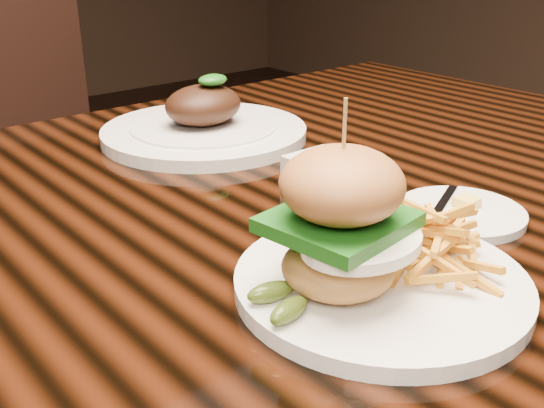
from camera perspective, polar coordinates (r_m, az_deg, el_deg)
dining_table at (r=0.78m, az=-6.47°, el=-4.95°), size 1.60×0.90×0.75m
burger_plate at (r=0.55m, az=9.41°, el=-3.78°), size 0.26×0.26×0.18m
side_saucer at (r=0.73m, az=16.53°, el=-0.76°), size 0.14×0.14×0.02m
ramekin at (r=0.79m, az=4.55°, el=3.03°), size 0.08×0.08×0.03m
far_dish at (r=0.97m, az=-6.10°, el=6.92°), size 0.31×0.31×0.10m
chair_far at (r=1.63m, az=-20.25°, el=3.89°), size 0.55×0.55×0.95m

